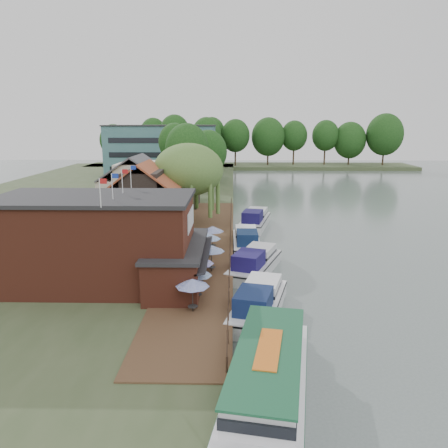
{
  "coord_description": "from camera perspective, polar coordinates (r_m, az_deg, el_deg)",
  "views": [
    {
      "loc": [
        -5.01,
        -34.46,
        13.86
      ],
      "look_at": [
        -6.0,
        12.0,
        3.0
      ],
      "focal_mm": 35.0,
      "sensor_mm": 36.0,
      "label": 1
    }
  ],
  "objects": [
    {
      "name": "quay_deck",
      "position": [
        46.36,
        -2.53,
        -2.9
      ],
      "size": [
        6.0,
        50.0,
        0.1
      ],
      "primitive_type": "cube",
      "color": "#47301E",
      "rests_on": "land_bank"
    },
    {
      "name": "bank_tree_4",
      "position": [
        121.7,
        -1.38,
        9.52
      ],
      "size": [
        6.1,
        6.1,
        10.31
      ],
      "primitive_type": null,
      "color": "#143811",
      "rests_on": "land_bank"
    },
    {
      "name": "bank_tree_5",
      "position": [
        129.43,
        -2.29,
        10.63
      ],
      "size": [
        8.57,
        8.57,
        14.37
      ],
      "primitive_type": null,
      "color": "#143811",
      "rests_on": "land_bank"
    },
    {
      "name": "hotel_block",
      "position": [
        106.04,
        -8.11,
        9.4
      ],
      "size": [
        25.4,
        12.4,
        12.3
      ],
      "primitive_type": null,
      "color": "#38666B",
      "rests_on": "land_bank"
    },
    {
      "name": "ground",
      "position": [
        37.48,
        8.92,
        -8.72
      ],
      "size": [
        260.0,
        260.0,
        0.0
      ],
      "primitive_type": "plane",
      "color": "#576462",
      "rests_on": "ground"
    },
    {
      "name": "cruiser_0",
      "position": [
        32.57,
        4.55,
        -9.63
      ],
      "size": [
        5.77,
        10.88,
        2.54
      ],
      "primitive_type": null,
      "rotation": [
        0.0,
        0.0,
        -0.24
      ],
      "color": "white",
      "rests_on": "ground"
    },
    {
      "name": "cottage_a",
      "position": [
        50.22,
        -10.29,
        3.07
      ],
      "size": [
        8.6,
        7.6,
        8.5
      ],
      "primitive_type": null,
      "color": "black",
      "rests_on": "land_bank"
    },
    {
      "name": "tour_boat",
      "position": [
        22.64,
        5.59,
        -19.94
      ],
      "size": [
        6.29,
        14.41,
        3.04
      ],
      "primitive_type": null,
      "rotation": [
        0.0,
        0.0,
        -0.17
      ],
      "color": "silver",
      "rests_on": "ground"
    },
    {
      "name": "umbrella_2",
      "position": [
        35.01,
        -3.32,
        -6.17
      ],
      "size": [
        2.45,
        2.45,
        2.38
      ],
      "primitive_type": null,
      "color": "#231B96",
      "rests_on": "quay_deck"
    },
    {
      "name": "pub",
      "position": [
        35.85,
        -13.36,
        -2.1
      ],
      "size": [
        20.0,
        11.0,
        7.3
      ],
      "primitive_type": null,
      "color": "maroon",
      "rests_on": "land_bank"
    },
    {
      "name": "willow",
      "position": [
        54.28,
        -4.61,
        5.01
      ],
      "size": [
        8.6,
        8.6,
        10.43
      ],
      "primitive_type": null,
      "color": "#476B2D",
      "rests_on": "land_bank"
    },
    {
      "name": "bank_tree_0",
      "position": [
        77.85,
        -4.82,
        8.34
      ],
      "size": [
        7.69,
        7.69,
        12.76
      ],
      "primitive_type": null,
      "color": "#143811",
      "rests_on": "land_bank"
    },
    {
      "name": "cruiser_3",
      "position": [
        59.14,
        4.05,
        0.85
      ],
      "size": [
        5.56,
        11.06,
        2.59
      ],
      "primitive_type": null,
      "rotation": [
        0.0,
        0.0,
        -0.21
      ],
      "color": "silver",
      "rests_on": "ground"
    },
    {
      "name": "bank_tree_2",
      "position": [
        92.97,
        -2.07,
        8.72
      ],
      "size": [
        7.92,
        7.92,
        11.37
      ],
      "primitive_type": null,
      "color": "#143811",
      "rests_on": "land_bank"
    },
    {
      "name": "quay_rail",
      "position": [
        46.63,
        0.82,
        -2.22
      ],
      "size": [
        0.2,
        49.0,
        1.0
      ],
      "primitive_type": null,
      "color": "black",
      "rests_on": "land_bank"
    },
    {
      "name": "umbrella_3",
      "position": [
        38.19,
        -1.65,
        -4.49
      ],
      "size": [
        2.34,
        2.34,
        2.38
      ],
      "primitive_type": null,
      "color": "navy",
      "rests_on": "quay_deck"
    },
    {
      "name": "cruiser_2",
      "position": [
        48.85,
        2.94,
        -1.85
      ],
      "size": [
        3.37,
        10.13,
        2.46
      ],
      "primitive_type": null,
      "rotation": [
        0.0,
        0.0,
        0.01
      ],
      "color": "white",
      "rests_on": "ground"
    },
    {
      "name": "cruiser_1",
      "position": [
        41.19,
        4.06,
        -4.69
      ],
      "size": [
        6.61,
        10.86,
        2.52
      ],
      "primitive_type": null,
      "rotation": [
        0.0,
        0.0,
        -0.34
      ],
      "color": "silver",
      "rests_on": "ground"
    },
    {
      "name": "umbrella_1",
      "position": [
        32.41,
        -3.53,
        -7.79
      ],
      "size": [
        2.23,
        2.23,
        2.38
      ],
      "primitive_type": null,
      "color": "navy",
      "rests_on": "quay_deck"
    },
    {
      "name": "umbrella_5",
      "position": [
        44.99,
        -1.49,
        -1.76
      ],
      "size": [
        2.33,
        2.33,
        2.38
      ],
      "primitive_type": null,
      "color": "navy",
      "rests_on": "quay_deck"
    },
    {
      "name": "swan",
      "position": [
        27.24,
        2.23,
        -16.91
      ],
      "size": [
        0.44,
        0.44,
        0.44
      ],
      "primitive_type": "sphere",
      "color": "white",
      "rests_on": "ground"
    },
    {
      "name": "umbrella_4",
      "position": [
        42.14,
        -1.99,
        -2.79
      ],
      "size": [
        2.34,
        2.34,
        2.38
      ],
      "primitive_type": null,
      "color": "#1A4A8F",
      "rests_on": "quay_deck"
    },
    {
      "name": "cottage_c",
      "position": [
        68.6,
        -6.35,
        5.86
      ],
      "size": [
        7.6,
        7.6,
        8.5
      ],
      "primitive_type": null,
      "color": "black",
      "rests_on": "land_bank"
    },
    {
      "name": "cottage_b",
      "position": [
        60.5,
        -11.23,
        4.72
      ],
      "size": [
        9.6,
        8.6,
        8.5
      ],
      "primitive_type": null,
      "color": "beige",
      "rests_on": "land_bank"
    },
    {
      "name": "umbrella_0",
      "position": [
        30.4,
        -4.12,
        -9.26
      ],
      "size": [
        2.35,
        2.35,
        2.38
      ],
      "primitive_type": null,
      "color": "navy",
      "rests_on": "quay_deck"
    },
    {
      "name": "land_bank",
      "position": [
        75.02,
        -18.27,
        2.23
      ],
      "size": [
        50.0,
        140.0,
        1.0
      ],
      "primitive_type": "cube",
      "color": "#384728",
      "rests_on": "ground"
    },
    {
      "name": "bank_tree_3",
      "position": [
        112.94,
        -3.03,
        9.4
      ],
      "size": [
        6.47,
        6.47,
        10.99
      ],
      "primitive_type": null,
      "color": "#143811",
      "rests_on": "land_bank"
    },
    {
      "name": "bank_tree_1",
      "position": [
        83.91,
        -6.36,
        8.65
      ],
      "size": [
        6.21,
        6.21,
        12.78
      ],
      "primitive_type": null,
      "color": "#143811",
      "rests_on": "land_bank"
    }
  ]
}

